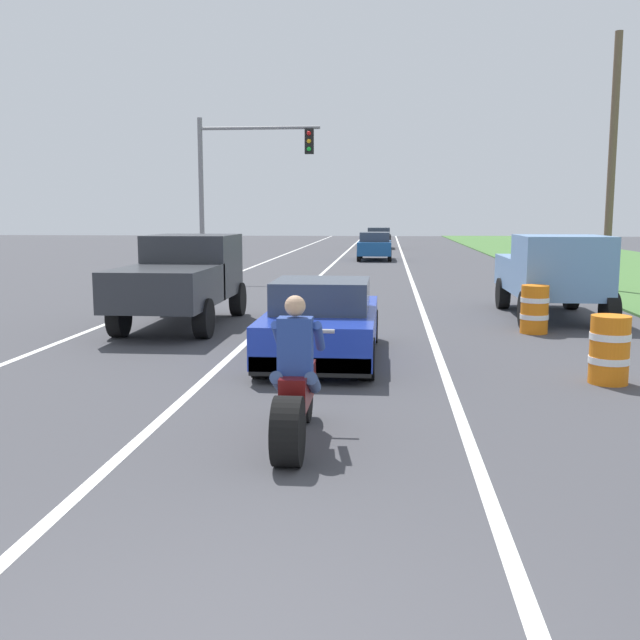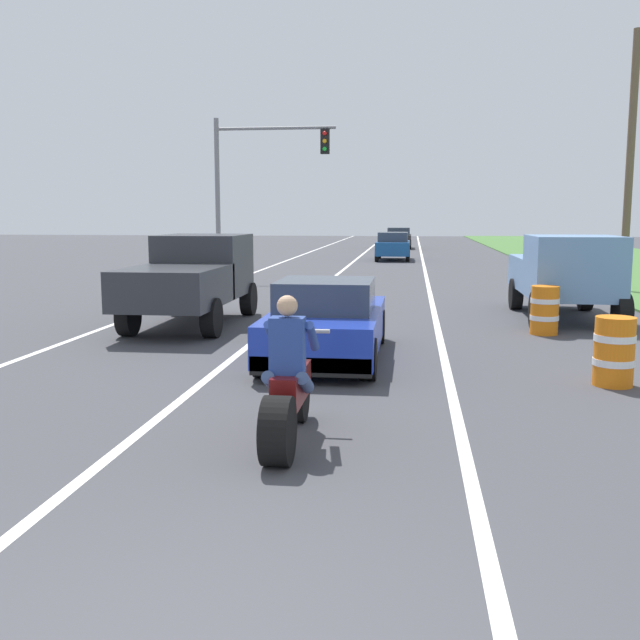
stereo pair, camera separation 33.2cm
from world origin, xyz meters
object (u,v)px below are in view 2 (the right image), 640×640
motorcycle_with_rider (288,392)px  distant_car_far_ahead (393,246)px  pickup_truck_right_shoulder_light_blue (564,272)px  pickup_truck_left_lane_dark_grey (192,275)px  construction_barrel_mid (545,310)px  distant_car_further_ahead (399,238)px  traffic_light_mast_near (254,173)px  sports_car_blue (327,322)px  construction_barrel_nearest (614,351)px

motorcycle_with_rider → distant_car_far_ahead: 32.14m
pickup_truck_right_shoulder_light_blue → distant_car_far_ahead: bearing=101.9°
pickup_truck_left_lane_dark_grey → construction_barrel_mid: bearing=-2.8°
pickup_truck_right_shoulder_light_blue → distant_car_far_ahead: (-4.58, 21.84, -0.33)m
distant_car_far_ahead → distant_car_further_ahead: bearing=89.8°
pickup_truck_left_lane_dark_grey → pickup_truck_right_shoulder_light_blue: 8.64m
traffic_light_mast_near → sports_car_blue: bearing=-73.4°
pickup_truck_left_lane_dark_grey → traffic_light_mast_near: 12.03m
sports_car_blue → distant_car_further_ahead: size_ratio=1.08×
construction_barrel_mid → sports_car_blue: bearing=-143.0°
construction_barrel_mid → distant_car_further_ahead: bearing=95.6°
distant_car_further_ahead → pickup_truck_left_lane_dark_grey: bearing=-95.9°
traffic_light_mast_near → distant_car_further_ahead: bearing=79.1°
sports_car_blue → pickup_truck_left_lane_dark_grey: pickup_truck_left_lane_dark_grey is taller
distant_car_far_ahead → motorcycle_with_rider: bearing=-90.5°
motorcycle_with_rider → pickup_truck_left_lane_dark_grey: bearing=113.2°
motorcycle_with_rider → distant_car_further_ahead: motorcycle_with_rider is taller
sports_car_blue → construction_barrel_mid: bearing=37.0°
sports_car_blue → pickup_truck_right_shoulder_light_blue: (4.98, 5.54, 0.48)m
pickup_truck_left_lane_dark_grey → traffic_light_mast_near: traffic_light_mast_near is taller
sports_car_blue → construction_barrel_nearest: 4.56m
pickup_truck_left_lane_dark_grey → traffic_light_mast_near: bearing=95.5°
sports_car_blue → distant_car_far_ahead: size_ratio=1.08×
sports_car_blue → construction_barrel_nearest: (4.32, -1.43, -0.13)m
sports_car_blue → pickup_truck_right_shoulder_light_blue: pickup_truck_right_shoulder_light_blue is taller
sports_car_blue → traffic_light_mast_near: traffic_light_mast_near is taller
traffic_light_mast_near → construction_barrel_mid: 15.20m
construction_barrel_mid → traffic_light_mast_near: bearing=125.8°
motorcycle_with_rider → construction_barrel_nearest: (4.18, 3.33, -0.09)m
traffic_light_mast_near → pickup_truck_right_shoulder_light_blue: bearing=-45.2°
traffic_light_mast_near → distant_car_further_ahead: (4.97, 25.89, -3.22)m
distant_car_further_ahead → sports_car_blue: bearing=-90.6°
construction_barrel_mid → distant_car_further_ahead: (-3.68, 37.89, 0.27)m
traffic_light_mast_near → distant_car_far_ahead: size_ratio=1.50×
distant_car_far_ahead → distant_car_further_ahead: size_ratio=1.00×
construction_barrel_nearest → distant_car_further_ahead: (-3.87, 42.45, 0.27)m
sports_car_blue → construction_barrel_nearest: size_ratio=4.30×
pickup_truck_right_shoulder_light_blue → construction_barrel_nearest: size_ratio=4.80×
motorcycle_with_rider → traffic_light_mast_near: bearing=103.2°
sports_car_blue → distant_car_far_ahead: distant_car_far_ahead is taller
traffic_light_mast_near → distant_car_far_ahead: 13.60m
traffic_light_mast_near → distant_car_further_ahead: 26.56m
pickup_truck_right_shoulder_light_blue → motorcycle_with_rider: bearing=-115.2°
motorcycle_with_rider → distant_car_far_ahead: size_ratio=0.55×
motorcycle_with_rider → distant_car_further_ahead: (0.32, 45.78, 0.18)m
pickup_truck_right_shoulder_light_blue → distant_car_further_ahead: (-4.53, 35.47, -0.33)m
pickup_truck_right_shoulder_light_blue → distant_car_far_ahead: 22.31m
pickup_truck_right_shoulder_light_blue → distant_car_further_ahead: size_ratio=1.20×
distant_car_further_ahead → motorcycle_with_rider: bearing=-90.4°
sports_car_blue → distant_car_far_ahead: (0.40, 27.38, 0.14)m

